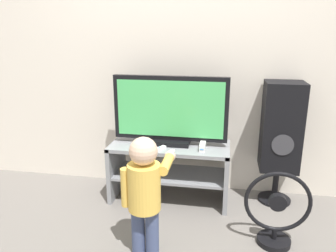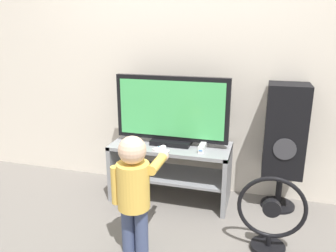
{
  "view_description": "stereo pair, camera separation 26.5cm",
  "coord_description": "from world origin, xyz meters",
  "px_view_note": "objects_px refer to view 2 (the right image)",
  "views": [
    {
      "loc": [
        0.45,
        -2.37,
        1.44
      ],
      "look_at": [
        0.0,
        0.13,
        0.69
      ],
      "focal_mm": 35.0,
      "sensor_mm": 36.0,
      "label": 1
    },
    {
      "loc": [
        0.71,
        -2.31,
        1.44
      ],
      "look_at": [
        0.0,
        0.13,
        0.69
      ],
      "focal_mm": 35.0,
      "sensor_mm": 36.0,
      "label": 2
    }
  ],
  "objects_px": {
    "child": "(134,186)",
    "remote_primary": "(139,145)",
    "television": "(172,111)",
    "floor_fan": "(271,218)",
    "remote_secondary": "(159,148)",
    "speaker_tower": "(285,133)",
    "game_console": "(202,147)"
  },
  "relations": [
    {
      "from": "remote_secondary",
      "to": "speaker_tower",
      "type": "distance_m",
      "value": 1.02
    },
    {
      "from": "remote_secondary",
      "to": "remote_primary",
      "type": "bearing_deg",
      "value": 172.5
    },
    {
      "from": "remote_primary",
      "to": "speaker_tower",
      "type": "height_order",
      "value": "speaker_tower"
    },
    {
      "from": "television",
      "to": "floor_fan",
      "type": "distance_m",
      "value": 1.13
    },
    {
      "from": "television",
      "to": "child",
      "type": "bearing_deg",
      "value": -91.8
    },
    {
      "from": "remote_secondary",
      "to": "speaker_tower",
      "type": "relative_size",
      "value": 0.12
    },
    {
      "from": "child",
      "to": "remote_primary",
      "type": "bearing_deg",
      "value": 108.74
    },
    {
      "from": "game_console",
      "to": "remote_secondary",
      "type": "height_order",
      "value": "game_console"
    },
    {
      "from": "remote_secondary",
      "to": "child",
      "type": "relative_size",
      "value": 0.16
    },
    {
      "from": "speaker_tower",
      "to": "floor_fan",
      "type": "distance_m",
      "value": 0.76
    },
    {
      "from": "remote_secondary",
      "to": "floor_fan",
      "type": "distance_m",
      "value": 1.0
    },
    {
      "from": "speaker_tower",
      "to": "child",
      "type": "bearing_deg",
      "value": -136.69
    },
    {
      "from": "game_console",
      "to": "child",
      "type": "bearing_deg",
      "value": -113.61
    },
    {
      "from": "remote_primary",
      "to": "floor_fan",
      "type": "distance_m",
      "value": 1.18
    },
    {
      "from": "remote_primary",
      "to": "floor_fan",
      "type": "bearing_deg",
      "value": -20.08
    },
    {
      "from": "remote_primary",
      "to": "game_console",
      "type": "bearing_deg",
      "value": 6.11
    },
    {
      "from": "speaker_tower",
      "to": "floor_fan",
      "type": "height_order",
      "value": "speaker_tower"
    },
    {
      "from": "television",
      "to": "child",
      "type": "relative_size",
      "value": 1.17
    },
    {
      "from": "remote_secondary",
      "to": "child",
      "type": "height_order",
      "value": "child"
    },
    {
      "from": "television",
      "to": "game_console",
      "type": "relative_size",
      "value": 6.07
    },
    {
      "from": "television",
      "to": "remote_secondary",
      "type": "xyz_separation_m",
      "value": [
        -0.06,
        -0.17,
        -0.27
      ]
    },
    {
      "from": "game_console",
      "to": "remote_primary",
      "type": "xyz_separation_m",
      "value": [
        -0.53,
        -0.06,
        -0.02
      ]
    },
    {
      "from": "speaker_tower",
      "to": "floor_fan",
      "type": "xyz_separation_m",
      "value": [
        -0.08,
        -0.63,
        -0.41
      ]
    },
    {
      "from": "remote_primary",
      "to": "floor_fan",
      "type": "xyz_separation_m",
      "value": [
        1.08,
        -0.39,
        -0.27
      ]
    },
    {
      "from": "remote_secondary",
      "to": "child",
      "type": "bearing_deg",
      "value": -86.93
    },
    {
      "from": "remote_secondary",
      "to": "speaker_tower",
      "type": "bearing_deg",
      "value": 14.97
    },
    {
      "from": "remote_primary",
      "to": "speaker_tower",
      "type": "xyz_separation_m",
      "value": [
        1.16,
        0.24,
        0.14
      ]
    },
    {
      "from": "remote_primary",
      "to": "child",
      "type": "height_order",
      "value": "child"
    },
    {
      "from": "child",
      "to": "remote_secondary",
      "type": "bearing_deg",
      "value": 93.07
    },
    {
      "from": "child",
      "to": "speaker_tower",
      "type": "bearing_deg",
      "value": 43.31
    },
    {
      "from": "television",
      "to": "remote_secondary",
      "type": "distance_m",
      "value": 0.33
    },
    {
      "from": "television",
      "to": "remote_secondary",
      "type": "bearing_deg",
      "value": -109.12
    }
  ]
}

